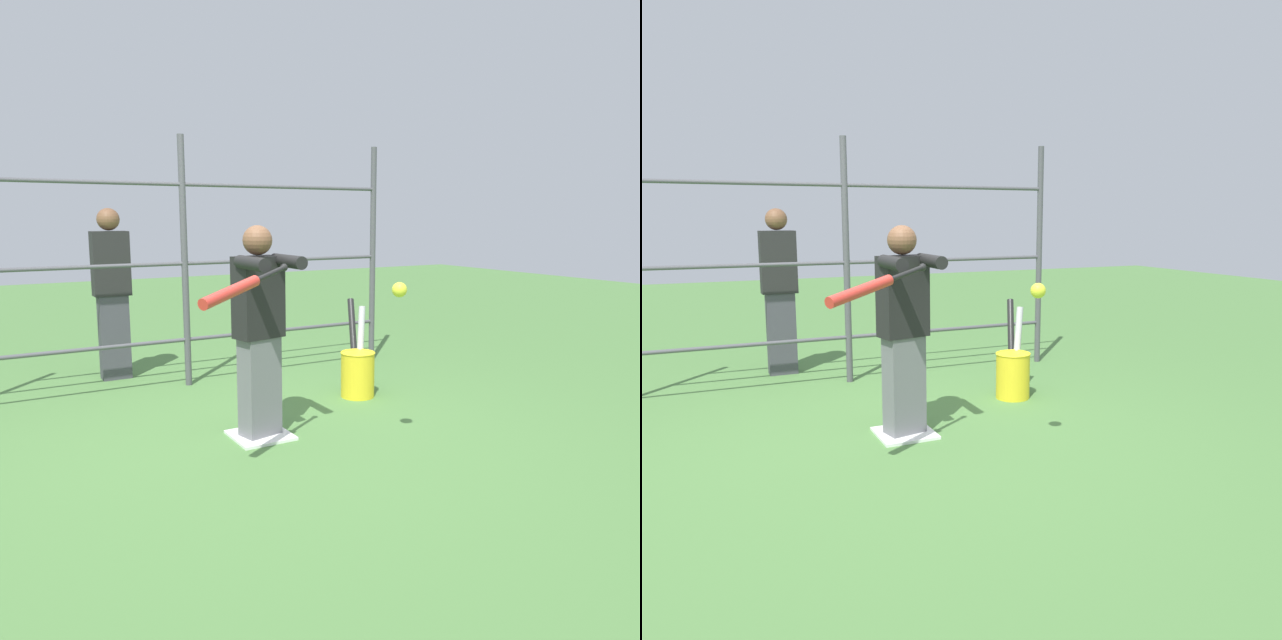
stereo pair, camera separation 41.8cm
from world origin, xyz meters
The scene contains 8 objects.
ground_plane centered at (0.00, 0.00, 0.00)m, with size 24.00×24.00×0.00m, color #4C7A3D.
home_plate centered at (0.00, 0.00, 0.01)m, with size 0.40×0.40×0.02m.
fence_backstop centered at (0.00, -1.60, 1.13)m, with size 4.17×0.06×2.26m.
batter centered at (0.00, 0.01, 0.80)m, with size 0.38×0.56×1.49m.
baseball_bat_swinging centered at (0.42, 0.67, 1.15)m, with size 0.73×0.49×0.19m.
softball_in_flight centered at (-0.62, 0.76, 1.09)m, with size 0.10×0.10×0.10m.
bat_bucket centered at (-1.17, -0.53, 0.23)m, with size 0.40×0.64×0.80m.
bystander_behind_fence centered at (0.53, -2.19, 0.85)m, with size 0.34×0.21×1.63m.
Camera 2 is at (1.37, 4.07, 1.54)m, focal length 35.00 mm.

